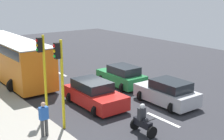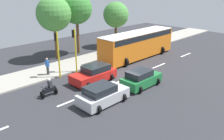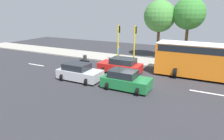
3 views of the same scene
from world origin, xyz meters
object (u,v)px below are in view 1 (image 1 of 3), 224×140
Objects in this scene: car_green at (122,76)px; traffic_light_midblock at (43,65)px; city_bus at (11,56)px; motorcycle at (143,121)px; pedestrian_near_signal at (44,118)px; car_silver at (167,93)px; car_red at (95,94)px; traffic_light_corner at (60,72)px.

traffic_light_midblock reaches higher than car_green.
car_green is 0.35× the size of city_bus.
pedestrian_near_signal is (4.06, -2.30, 0.42)m from motorcycle.
car_silver is at bearing -150.98° from motorcycle.
motorcycle is (3.96, 2.19, -0.07)m from car_silver.
car_red is at bearing 175.43° from traffic_light_midblock.
car_silver is 2.35× the size of pedestrian_near_signal.
traffic_light_corner reaches higher than car_red.
car_red is 1.08× the size of car_silver.
traffic_light_midblock reaches higher than pedestrian_near_signal.
car_green is 2.27× the size of pedestrian_near_signal.
car_red is at bearing 29.89° from car_green.
pedestrian_near_signal is 0.38× the size of traffic_light_midblock.
traffic_light_midblock is at bearing -115.31° from pedestrian_near_signal.
car_red is at bearing -92.93° from motorcycle.
car_red and car_silver have the same top height.
car_silver is at bearing 179.25° from pedestrian_near_signal.
car_silver is 7.19m from traffic_light_corner.
traffic_light_midblock is (0.00, -2.00, 0.00)m from traffic_light_corner.
car_silver is 8.02m from pedestrian_near_signal.
traffic_light_corner is 2.00m from traffic_light_midblock.
traffic_light_midblock reaches higher than car_silver.
motorcycle is (4.02, 6.77, -0.07)m from car_green.
car_red is (3.79, 2.18, 0.00)m from car_green.
pedestrian_near_signal is at bearing 64.69° from traffic_light_midblock.
car_silver is 7.63m from traffic_light_midblock.
traffic_light_midblock reaches higher than car_red.
motorcycle is at bearing 29.02° from car_silver.
city_bus is at bearing -82.69° from motorcycle.
car_green is 7.48m from traffic_light_midblock.
city_bus is 8.63m from traffic_light_midblock.
city_bus is at bearing -77.45° from car_red.
city_bus is at bearing -102.01° from pedestrian_near_signal.
motorcycle is 6.06m from traffic_light_midblock.
traffic_light_midblock reaches higher than city_bus.
motorcycle is (0.24, 4.59, -0.07)m from car_red.
traffic_light_midblock is at bearing 15.68° from car_green.
traffic_light_corner is at bearing 90.00° from traffic_light_midblock.
car_red is 3.81m from traffic_light_midblock.
car_red is at bearing -150.47° from traffic_light_corner.
city_bus is at bearing -97.69° from traffic_light_midblock.
car_red is 0.95× the size of traffic_light_midblock.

